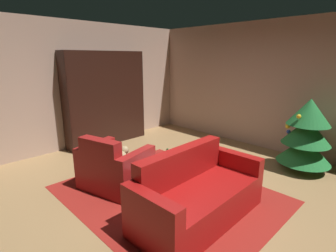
% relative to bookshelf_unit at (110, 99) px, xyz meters
% --- Properties ---
extents(ground_plane, '(7.08, 7.08, 0.00)m').
position_rel_bookshelf_unit_xyz_m(ground_plane, '(2.72, -0.58, -1.01)').
color(ground_plane, '#977449').
extents(wall_back, '(6.02, 0.06, 2.70)m').
position_rel_bookshelf_unit_xyz_m(wall_back, '(2.72, 2.19, 0.34)').
color(wall_back, tan).
rests_on(wall_back, ground).
extents(wall_left, '(0.06, 5.61, 2.70)m').
position_rel_bookshelf_unit_xyz_m(wall_left, '(-0.26, -0.58, 0.34)').
color(wall_left, tan).
rests_on(wall_left, ground).
extents(area_rug, '(2.99, 2.43, 0.01)m').
position_rel_bookshelf_unit_xyz_m(area_rug, '(2.71, -0.79, -1.01)').
color(area_rug, maroon).
rests_on(area_rug, ground).
extents(bookshelf_unit, '(0.38, 1.90, 2.09)m').
position_rel_bookshelf_unit_xyz_m(bookshelf_unit, '(0.00, 0.00, 0.00)').
color(bookshelf_unit, black).
rests_on(bookshelf_unit, ground).
extents(armchair_red, '(1.13, 0.98, 0.85)m').
position_rel_bookshelf_unit_xyz_m(armchair_red, '(1.98, -1.22, -0.71)').
color(armchair_red, maroon).
rests_on(armchair_red, ground).
extents(couch_red, '(0.83, 1.77, 0.85)m').
position_rel_bookshelf_unit_xyz_m(couch_red, '(3.35, -0.92, -0.71)').
color(couch_red, maroon).
rests_on(couch_red, ground).
extents(coffee_table, '(0.71, 0.71, 0.44)m').
position_rel_bookshelf_unit_xyz_m(coffee_table, '(2.58, -0.84, -0.62)').
color(coffee_table, black).
rests_on(coffee_table, ground).
extents(book_stack_on_table, '(0.23, 0.18, 0.05)m').
position_rel_bookshelf_unit_xyz_m(book_stack_on_table, '(2.56, -0.90, -0.55)').
color(book_stack_on_table, gray).
rests_on(book_stack_on_table, coffee_table).
extents(bottle_on_table, '(0.07, 0.07, 0.31)m').
position_rel_bookshelf_unit_xyz_m(bottle_on_table, '(2.77, -0.86, -0.45)').
color(bottle_on_table, '#1F5626').
rests_on(bottle_on_table, coffee_table).
extents(decorated_tree, '(0.89, 0.89, 1.29)m').
position_rel_bookshelf_unit_xyz_m(decorated_tree, '(3.77, 1.53, -0.35)').
color(decorated_tree, brown).
rests_on(decorated_tree, ground).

